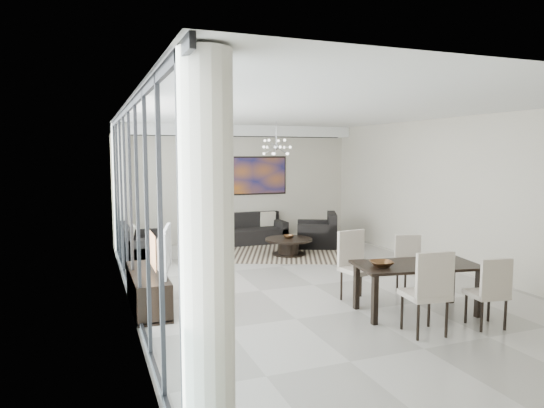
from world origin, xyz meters
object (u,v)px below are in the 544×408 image
dining_table (416,270)px  coffee_table (289,246)px  sofa_main (244,233)px  television (159,250)px  tv_console (148,290)px

dining_table → coffee_table: bearing=92.0°
coffee_table → sofa_main: (-0.49, 1.67, 0.04)m
coffee_table → sofa_main: bearing=106.4°
coffee_table → dining_table: dining_table is taller
sofa_main → television: size_ratio=1.83×
coffee_table → sofa_main: 1.74m
tv_console → dining_table: bearing=-24.7°
sofa_main → dining_table: size_ratio=1.12×
coffee_table → tv_console: bearing=-141.8°
sofa_main → tv_console: 5.13m
coffee_table → sofa_main: size_ratio=0.51×
television → sofa_main: bearing=-18.6°
sofa_main → dining_table: sofa_main is taller
tv_console → dining_table: size_ratio=0.92×
tv_console → television: size_ratio=1.50×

